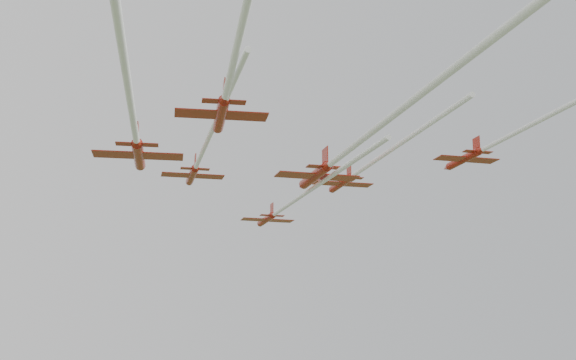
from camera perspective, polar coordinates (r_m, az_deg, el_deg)
jet_lead at (r=97.64m, az=0.08°, el=-1.93°), size 19.04×48.38×2.36m
jet_row2_left at (r=86.12m, az=-6.85°, el=2.03°), size 20.30×45.05×2.46m
jet_row2_right at (r=91.63m, az=5.98°, el=0.92°), size 17.41×40.17×2.44m
jet_row3_left at (r=67.63m, az=-12.19°, el=5.09°), size 28.75×55.22×2.93m
jet_row3_mid at (r=71.38m, az=5.36°, el=2.82°), size 23.15×55.38×2.88m
jet_row3_right at (r=77.95m, az=19.30°, el=4.50°), size 23.29×56.35×2.35m
jet_row4_left at (r=58.77m, az=-4.37°, el=9.20°), size 26.55×51.26×2.71m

